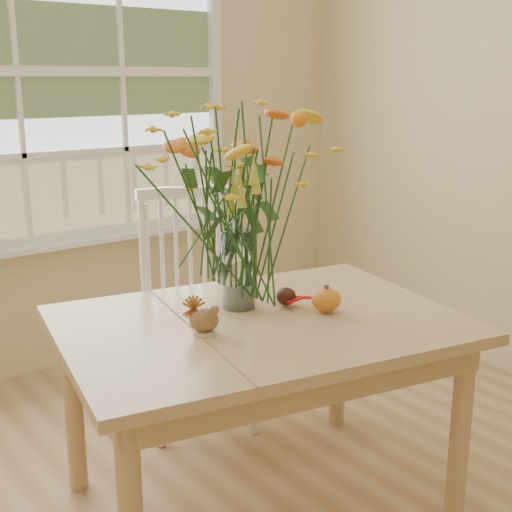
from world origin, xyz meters
TOP-DOWN VIEW (x-y plane):
  - wall_back at (0.00, 2.25)m, footprint 4.00×0.02m
  - window at (0.00, 2.21)m, footprint 2.42×0.12m
  - dining_table at (0.22, 0.61)m, footprint 1.50×1.20m
  - windsor_chair at (0.43, 1.35)m, footprint 0.62×0.61m
  - flower_vase at (0.24, 0.76)m, footprint 0.58×0.58m
  - pumpkin at (0.46, 0.53)m, footprint 0.10×0.10m
  - turkey_figurine at (-0.01, 0.60)m, footprint 0.12×0.11m
  - dark_gourd at (0.39, 0.66)m, footprint 0.13×0.10m

SIDE VIEW (x-z plane):
  - windsor_chair at x=0.43m, z-range 0.06..1.08m
  - dining_table at x=0.22m, z-range 0.27..0.98m
  - dark_gourd at x=0.39m, z-range 0.72..0.78m
  - pumpkin at x=0.46m, z-range 0.72..0.80m
  - turkey_figurine at x=-0.01m, z-range 0.71..0.83m
  - flower_vase at x=0.24m, z-range 0.79..1.47m
  - wall_back at x=0.00m, z-range 0.00..2.70m
  - window at x=0.00m, z-range 0.66..2.40m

